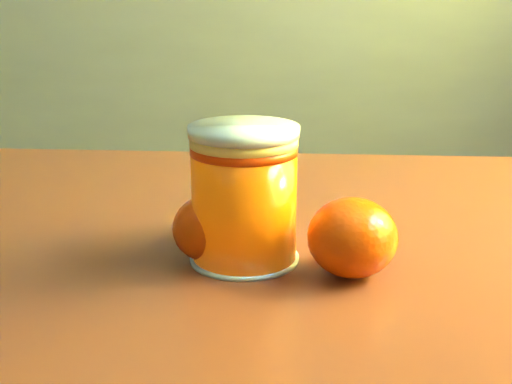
{
  "coord_description": "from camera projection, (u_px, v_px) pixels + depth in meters",
  "views": [
    {
      "loc": [
        0.72,
        -0.53,
        0.92
      ],
      "look_at": [
        0.77,
        0.04,
        0.75
      ],
      "focal_mm": 50.0,
      "sensor_mm": 36.0,
      "label": 1
    }
  ],
  "objects": [
    {
      "name": "orange_front",
      "position": [
        242.0,
        208.0,
        0.63
      ],
      "size": [
        0.09,
        0.09,
        0.06
      ],
      "primitive_type": "ellipsoid",
      "rotation": [
        0.0,
        0.0,
        -0.33
      ],
      "color": "#DE3E04",
      "rests_on": "table"
    },
    {
      "name": "orange_back",
      "position": [
        352.0,
        237.0,
        0.56
      ],
      "size": [
        0.09,
        0.09,
        0.06
      ],
      "primitive_type": "ellipsoid",
      "rotation": [
        0.0,
        0.0,
        -0.41
      ],
      "color": "#DE3E04",
      "rests_on": "table"
    },
    {
      "name": "table",
      "position": [
        346.0,
        329.0,
        0.67
      ],
      "size": [
        1.01,
        0.78,
        0.69
      ],
      "rotation": [
        0.0,
        0.0,
        -0.15
      ],
      "color": "maroon",
      "rests_on": "ground"
    },
    {
      "name": "orange_extra",
      "position": [
        210.0,
        228.0,
        0.59
      ],
      "size": [
        0.07,
        0.07,
        0.06
      ],
      "primitive_type": "ellipsoid",
      "rotation": [
        0.0,
        0.0,
        0.19
      ],
      "color": "#DE3E04",
      "rests_on": "table"
    },
    {
      "name": "juice_glass",
      "position": [
        244.0,
        196.0,
        0.58
      ],
      "size": [
        0.09,
        0.09,
        0.11
      ],
      "rotation": [
        0.0,
        0.0,
        -0.01
      ],
      "color": "#E55204",
      "rests_on": "table"
    }
  ]
}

